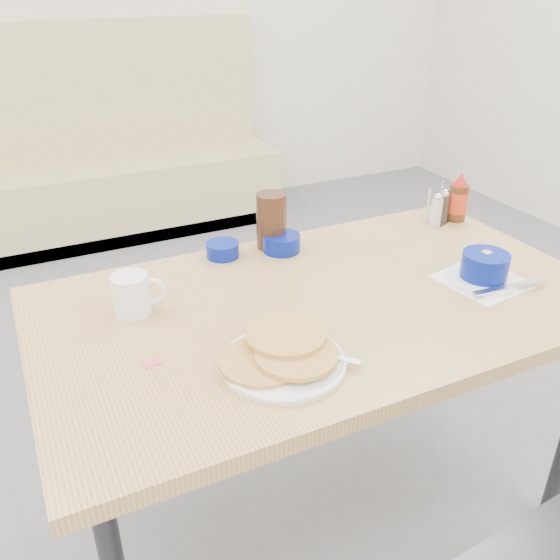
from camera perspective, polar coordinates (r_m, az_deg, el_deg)
name	(u,v)px	position (r m, az deg, el deg)	size (l,w,h in m)	color
booth_bench	(120,174)	(3.86, -15.12, 9.86)	(1.90, 0.56, 1.22)	tan
dining_table	(324,321)	(1.50, 4.25, -3.91)	(1.40, 0.80, 0.76)	tan
pancake_plate	(282,356)	(1.23, 0.24, -7.32)	(0.27, 0.26, 0.05)	white
coffee_mug	(133,294)	(1.43, -13.96, -1.28)	(0.13, 0.09, 0.10)	white
grits_setting	(484,270)	(1.62, 19.08, 0.92)	(0.24, 0.22, 0.08)	white
creamer_bowl	(223,250)	(1.68, -5.55, 2.91)	(0.09, 0.09, 0.04)	navy
butter_bowl	(281,243)	(1.71, 0.13, 3.59)	(0.11, 0.11, 0.05)	navy
amber_tumbler	(271,221)	(1.71, -0.83, 5.72)	(0.09, 0.09, 0.16)	#331C10
condiment_caddy	(440,210)	(1.97, 15.14, 6.55)	(0.12, 0.10, 0.12)	silver
syrup_bottle	(458,200)	(1.99, 16.76, 7.40)	(0.06, 0.06, 0.16)	#47230F
sugar_wrapper	(152,363)	(1.27, -12.23, -7.82)	(0.04, 0.02, 0.00)	#E34B58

